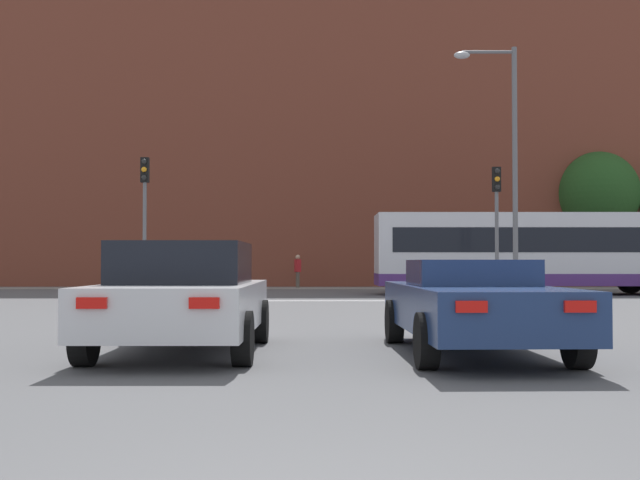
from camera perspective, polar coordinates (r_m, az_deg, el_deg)
The scene contains 13 objects.
stop_line_strip at distance 25.09m, azimuth 0.23°, elevation -4.34°, with size 8.44×0.30×0.01m, color silver.
far_pavement at distance 37.41m, azimuth 0.15°, elevation -3.45°, with size 69.38×2.50×0.01m, color gray.
brick_civic_building at distance 48.57m, azimuth -1.16°, elevation 8.13°, with size 48.77×16.48×26.08m.
car_saloon_left at distance 10.73m, azimuth -9.71°, elevation -3.99°, with size 2.05×4.38×1.46m.
car_roadster_right at distance 10.68m, azimuth 10.78°, elevation -4.53°, with size 2.03×4.88×1.23m.
bus_crossing_lead at distance 31.15m, azimuth 15.37°, elevation -0.78°, with size 12.33×2.70×3.02m.
traffic_light_near_left at distance 26.25m, azimuth -12.40°, elevation 2.46°, with size 0.26×0.31×4.57m.
traffic_light_near_right at distance 26.32m, azimuth 12.43°, elevation 2.06°, with size 0.26×0.31×4.27m.
street_lamp_junction at distance 25.74m, azimuth 13.01°, elevation 6.40°, with size 1.97×0.36×7.93m.
pedestrian_waiting at distance 38.25m, azimuth -1.62°, elevation -2.04°, with size 0.34×0.45×1.58m.
pedestrian_walking_east at distance 38.60m, azimuth 13.55°, elevation -1.82°, with size 0.45×0.41×1.76m.
tree_by_building at distance 42.52m, azimuth 19.15°, elevation 3.09°, with size 4.04×4.04×6.76m.
tree_kerbside at distance 45.73m, azimuth 21.81°, elevation 2.45°, with size 3.60×3.60×6.27m.
Camera 1 is at (-0.12, -3.40, 1.19)m, focal length 45.00 mm.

